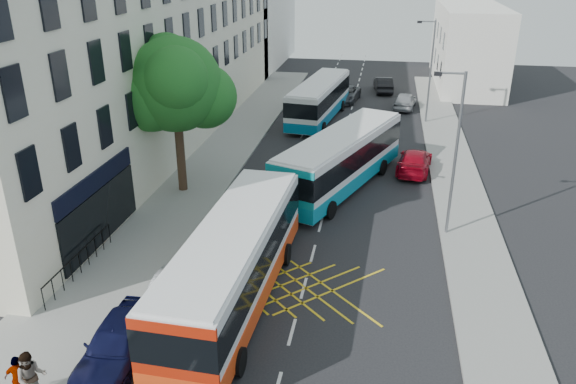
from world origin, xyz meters
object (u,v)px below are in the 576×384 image
at_px(parked_car_silver, 172,294).
at_px(lamp_near, 454,147).
at_px(red_hatchback, 415,161).
at_px(pedestrian_far, 20,379).
at_px(distant_car_grey, 345,94).
at_px(distant_car_silver, 405,101).
at_px(parked_car_blue, 118,342).
at_px(lamp_far, 430,67).
at_px(pedestrian_near, 31,378).
at_px(bus_mid, 341,160).
at_px(distant_car_dark, 383,84).
at_px(bus_far, 319,99).
at_px(bus_near, 234,263).
at_px(street_tree, 175,86).

bearing_deg(parked_car_silver, lamp_near, 40.24).
relative_size(red_hatchback, pedestrian_far, 3.00).
height_order(red_hatchback, distant_car_grey, red_hatchback).
bearing_deg(distant_car_silver, parked_car_blue, 81.97).
relative_size(lamp_far, pedestrian_near, 4.31).
xyz_separation_m(lamp_near, pedestrian_near, (-13.43, -13.98, -3.54)).
xyz_separation_m(lamp_far, red_hatchback, (-1.20, -11.33, -3.91)).
bearing_deg(bus_mid, distant_car_dark, 105.91).
relative_size(distant_car_grey, distant_car_silver, 1.15).
bearing_deg(distant_car_dark, pedestrian_far, 70.30).
bearing_deg(lamp_far, pedestrian_far, -112.24).
height_order(bus_far, pedestrian_far, bus_far).
relative_size(bus_near, distant_car_grey, 2.49).
bearing_deg(street_tree, distant_car_silver, 58.42).
bearing_deg(distant_car_dark, pedestrian_near, 70.86).
height_order(distant_car_grey, pedestrian_near, pedestrian_near).
bearing_deg(pedestrian_near, bus_mid, 35.11).
relative_size(parked_car_blue, distant_car_silver, 1.08).
relative_size(lamp_far, distant_car_silver, 1.87).
bearing_deg(bus_far, bus_mid, -70.76).
bearing_deg(distant_car_dark, parked_car_silver, 72.39).
bearing_deg(distant_car_grey, red_hatchback, -64.64).
height_order(distant_car_grey, pedestrian_far, pedestrian_far).
bearing_deg(red_hatchback, bus_far, -47.96).
relative_size(bus_far, pedestrian_far, 7.23).
xyz_separation_m(street_tree, parked_car_silver, (3.61, -11.31, -5.60)).
distance_m(street_tree, red_hatchback, 15.69).
relative_size(lamp_far, bus_near, 0.66).
bearing_deg(distant_car_dark, parked_car_blue, 72.30).
distance_m(street_tree, lamp_far, 22.57).
relative_size(lamp_far, pedestrian_far, 4.93).
bearing_deg(lamp_near, parked_car_blue, -135.53).
xyz_separation_m(bus_far, distant_car_dark, (5.13, 10.97, -0.95)).
relative_size(lamp_near, pedestrian_near, 4.31).
relative_size(lamp_near, distant_car_silver, 1.87).
bearing_deg(parked_car_blue, pedestrian_far, -133.15).
relative_size(lamp_far, red_hatchback, 1.65).
height_order(lamp_far, distant_car_silver, lamp_far).
height_order(bus_mid, pedestrian_near, bus_mid).
bearing_deg(distant_car_dark, street_tree, 61.38).
bearing_deg(bus_far, distant_car_dark, 72.36).
xyz_separation_m(street_tree, pedestrian_far, (0.82, -16.91, -5.33)).
bearing_deg(distant_car_dark, distant_car_silver, 101.48).
xyz_separation_m(distant_car_grey, distant_car_silver, (5.47, -1.75, 0.05)).
height_order(lamp_near, parked_car_silver, lamp_near).
relative_size(bus_far, distant_car_dark, 2.57).
relative_size(lamp_far, parked_car_silver, 1.90).
bearing_deg(parked_car_silver, distant_car_silver, 77.02).
distance_m(distant_car_silver, pedestrian_far, 40.29).
height_order(parked_car_silver, pedestrian_far, pedestrian_far).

